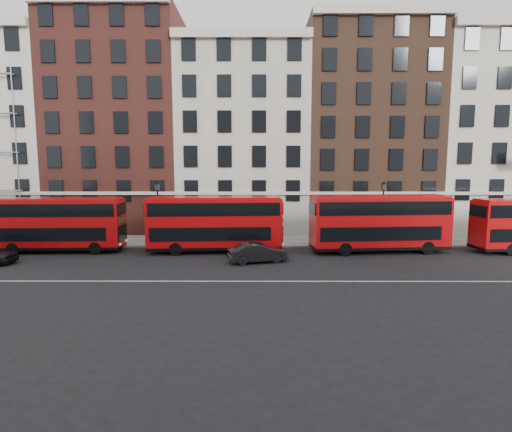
{
  "coord_description": "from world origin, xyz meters",
  "views": [
    {
      "loc": [
        1.41,
        -24.72,
        6.66
      ],
      "look_at": [
        1.33,
        5.0,
        3.0
      ],
      "focal_mm": 28.0,
      "sensor_mm": 36.0,
      "label": 1
    }
  ],
  "objects_px": {
    "bus_a": "(56,223)",
    "bus_c": "(379,222)",
    "bus_b": "(215,223)",
    "car_front": "(258,253)"
  },
  "relations": [
    {
      "from": "bus_b",
      "to": "bus_c",
      "type": "bearing_deg",
      "value": -3.86
    },
    {
      "from": "bus_a",
      "to": "bus_c",
      "type": "xyz_separation_m",
      "value": [
        25.26,
        -0.0,
        0.11
      ]
    },
    {
      "from": "bus_a",
      "to": "bus_c",
      "type": "distance_m",
      "value": 25.27
    },
    {
      "from": "bus_b",
      "to": "bus_c",
      "type": "xyz_separation_m",
      "value": [
        12.85,
        -0.0,
        0.06
      ]
    },
    {
      "from": "bus_a",
      "to": "bus_b",
      "type": "xyz_separation_m",
      "value": [
        12.42,
        -0.0,
        0.05
      ]
    },
    {
      "from": "bus_b",
      "to": "car_front",
      "type": "bearing_deg",
      "value": -49.15
    },
    {
      "from": "bus_a",
      "to": "bus_b",
      "type": "relative_size",
      "value": 0.97
    },
    {
      "from": "bus_b",
      "to": "car_front",
      "type": "distance_m",
      "value": 5.09
    },
    {
      "from": "bus_c",
      "to": "bus_b",
      "type": "bearing_deg",
      "value": 174.88
    },
    {
      "from": "bus_b",
      "to": "bus_c",
      "type": "distance_m",
      "value": 12.85
    }
  ]
}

